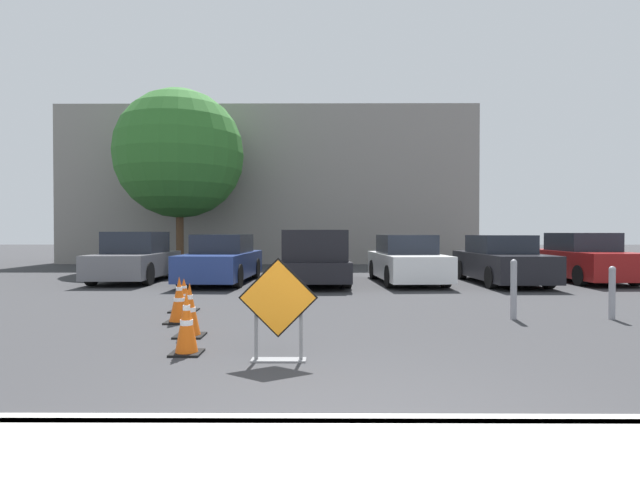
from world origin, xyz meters
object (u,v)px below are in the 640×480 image
(road_closed_sign, at_px, (278,307))
(traffic_cone_nearest, at_px, (187,323))
(traffic_cone_second, at_px, (190,310))
(parked_car_fifth, at_px, (583,259))
(traffic_cone_third, at_px, (179,300))
(parked_car_nearest, at_px, (136,259))
(pickup_truck, at_px, (314,259))
(bollard_second, at_px, (612,291))
(traffic_cone_fourth, at_px, (184,295))
(parked_car_fourth, at_px, (501,261))
(parked_car_third, at_px, (406,261))
(bollard_nearest, at_px, (514,288))
(parked_car_second, at_px, (222,260))

(road_closed_sign, height_order, traffic_cone_nearest, road_closed_sign)
(traffic_cone_second, bearing_deg, parked_car_fifth, 39.43)
(traffic_cone_third, distance_m, parked_car_nearest, 8.00)
(pickup_truck, xyz_separation_m, bollard_second, (5.40, -6.16, -0.23))
(parked_car_nearest, distance_m, parked_car_fifth, 14.12)
(pickup_truck, relative_size, bollard_second, 5.78)
(traffic_cone_fourth, relative_size, parked_car_fourth, 0.15)
(traffic_cone_second, relative_size, traffic_cone_fourth, 1.24)
(traffic_cone_fourth, bearing_deg, bollard_second, -6.14)
(pickup_truck, xyz_separation_m, parked_car_third, (2.81, 0.17, -0.05))
(road_closed_sign, bearing_deg, parked_car_fifth, 48.31)
(pickup_truck, height_order, parked_car_third, pickup_truck)
(parked_car_fourth, xyz_separation_m, bollard_nearest, (-1.98, -6.19, -0.11))
(traffic_cone_third, height_order, parked_car_second, parked_car_second)
(parked_car_nearest, distance_m, bollard_nearest, 11.55)
(bollard_second, bearing_deg, traffic_cone_third, -177.22)
(parked_car_nearest, bearing_deg, parked_car_second, 171.51)
(parked_car_nearest, bearing_deg, traffic_cone_third, 114.81)
(parked_car_fifth, bearing_deg, parked_car_fourth, 13.10)
(bollard_nearest, bearing_deg, parked_car_third, 97.58)
(bollard_nearest, bearing_deg, traffic_cone_third, -176.40)
(parked_car_second, height_order, parked_car_fifth, parked_car_fifth)
(traffic_cone_fourth, bearing_deg, parked_car_third, 46.16)
(parked_car_fourth, bearing_deg, traffic_cone_fourth, 32.30)
(road_closed_sign, distance_m, traffic_cone_nearest, 1.28)
(traffic_cone_second, distance_m, parked_car_nearest, 9.22)
(traffic_cone_fourth, bearing_deg, traffic_cone_nearest, -73.88)
(bollard_second, bearing_deg, pickup_truck, 131.23)
(traffic_cone_nearest, xyz_separation_m, pickup_truck, (1.47, 8.73, 0.33))
(parked_car_nearest, bearing_deg, parked_car_fifth, 179.31)
(road_closed_sign, xyz_separation_m, traffic_cone_second, (-1.44, 1.44, -0.26))
(traffic_cone_fourth, xyz_separation_m, parked_car_second, (-0.37, 5.61, 0.37))
(traffic_cone_nearest, distance_m, parked_car_fourth, 11.28)
(traffic_cone_third, relative_size, parked_car_fifth, 0.18)
(pickup_truck, relative_size, parked_car_fifth, 1.27)
(parked_car_second, distance_m, bollard_nearest, 9.15)
(road_closed_sign, relative_size, parked_car_nearest, 0.30)
(pickup_truck, distance_m, parked_car_fifth, 8.49)
(traffic_cone_second, bearing_deg, pickup_truck, 77.36)
(road_closed_sign, height_order, pickup_truck, pickup_truck)
(parked_car_nearest, relative_size, bollard_nearest, 3.85)
(traffic_cone_nearest, xyz_separation_m, parked_car_fifth, (9.94, 9.44, 0.30))
(parked_car_nearest, xyz_separation_m, parked_car_fourth, (11.30, -0.65, -0.04))
(road_closed_sign, height_order, parked_car_second, parked_car_second)
(parked_car_nearest, relative_size, parked_car_fifth, 0.95)
(parked_car_fifth, bearing_deg, traffic_cone_fourth, 28.36)
(traffic_cone_fourth, height_order, parked_car_second, parked_car_second)
(parked_car_nearest, distance_m, pickup_truck, 5.70)
(pickup_truck, bearing_deg, traffic_cone_third, 69.70)
(road_closed_sign, bearing_deg, traffic_cone_nearest, 162.85)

